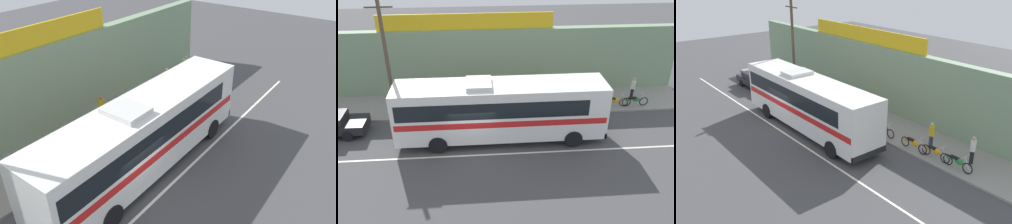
% 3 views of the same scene
% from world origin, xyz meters
% --- Properties ---
extents(ground_plane, '(70.00, 70.00, 0.00)m').
position_xyz_m(ground_plane, '(0.00, 0.00, 0.00)').
color(ground_plane, '#444447').
extents(sidewalk_slab, '(30.00, 3.60, 0.14)m').
position_xyz_m(sidewalk_slab, '(0.00, 5.20, 0.07)').
color(sidewalk_slab, gray).
rests_on(sidewalk_slab, ground_plane).
extents(storefront_facade, '(30.00, 0.70, 4.80)m').
position_xyz_m(storefront_facade, '(0.00, 7.35, 2.40)').
color(storefront_facade, gray).
rests_on(storefront_facade, ground_plane).
extents(storefront_billboard, '(12.08, 0.12, 1.10)m').
position_xyz_m(storefront_billboard, '(-0.29, 7.35, 5.35)').
color(storefront_billboard, gold).
rests_on(storefront_billboard, storefront_facade).
extents(road_center_stripe, '(30.00, 0.14, 0.01)m').
position_xyz_m(road_center_stripe, '(0.00, -0.80, 0.00)').
color(road_center_stripe, silver).
rests_on(road_center_stripe, ground_plane).
extents(intercity_bus, '(12.02, 2.63, 3.78)m').
position_xyz_m(intercity_bus, '(1.55, 0.83, 2.07)').
color(intercity_bus, white).
rests_on(intercity_bus, ground_plane).
extents(motorcycle_black, '(1.85, 0.56, 0.94)m').
position_xyz_m(motorcycle_black, '(11.09, 3.98, 0.57)').
color(motorcycle_black, black).
rests_on(motorcycle_black, sidewalk_slab).
extents(motorcycle_blue, '(1.96, 0.56, 0.94)m').
position_xyz_m(motorcycle_blue, '(8.17, 3.81, 0.57)').
color(motorcycle_blue, black).
rests_on(motorcycle_blue, sidewalk_slab).
extents(motorcycle_orange, '(1.83, 0.56, 0.94)m').
position_xyz_m(motorcycle_orange, '(5.59, 3.88, 0.57)').
color(motorcycle_orange, black).
rests_on(motorcycle_orange, sidewalk_slab).
extents(motorcycle_green, '(1.94, 0.56, 0.94)m').
position_xyz_m(motorcycle_green, '(9.63, 3.97, 0.57)').
color(motorcycle_green, black).
rests_on(motorcycle_green, sidewalk_slab).
extents(pedestrian_far_right, '(0.30, 0.48, 1.66)m').
position_xyz_m(pedestrian_far_right, '(11.27, 5.01, 1.11)').
color(pedestrian_far_right, black).
rests_on(pedestrian_far_right, sidewalk_slab).
extents(pedestrian_near_shop, '(0.30, 0.48, 1.69)m').
position_xyz_m(pedestrian_near_shop, '(3.26, 5.43, 1.13)').
color(pedestrian_near_shop, navy).
rests_on(pedestrian_near_shop, sidewalk_slab).
extents(pedestrian_far_left, '(0.30, 0.48, 1.65)m').
position_xyz_m(pedestrian_far_left, '(8.65, 4.80, 1.10)').
color(pedestrian_far_left, navy).
rests_on(pedestrian_far_left, sidewalk_slab).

